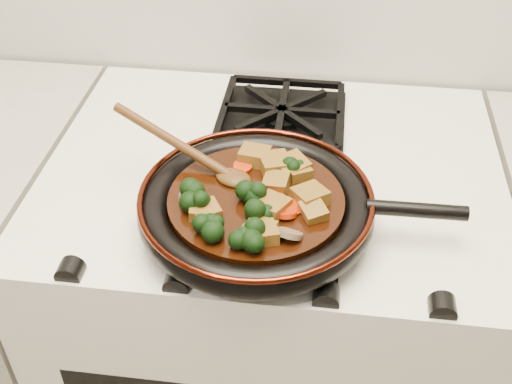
# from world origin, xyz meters

# --- Properties ---
(stove) EXTENTS (0.76, 0.60, 0.90)m
(stove) POSITION_xyz_m (0.00, 1.69, 0.45)
(stove) COLOR white
(stove) RESTS_ON ground
(burner_grate_front) EXTENTS (0.23, 0.23, 0.03)m
(burner_grate_front) POSITION_xyz_m (0.00, 1.55, 0.91)
(burner_grate_front) COLOR black
(burner_grate_front) RESTS_ON stove
(burner_grate_back) EXTENTS (0.23, 0.23, 0.03)m
(burner_grate_back) POSITION_xyz_m (0.00, 1.83, 0.91)
(burner_grate_back) COLOR black
(burner_grate_back) RESTS_ON stove
(skillet) EXTENTS (0.47, 0.34, 0.05)m
(skillet) POSITION_xyz_m (-0.01, 1.54, 0.94)
(skillet) COLOR black
(skillet) RESTS_ON burner_grate_front
(braising_sauce) EXTENTS (0.25, 0.25, 0.02)m
(braising_sauce) POSITION_xyz_m (-0.01, 1.54, 0.95)
(braising_sauce) COLOR black
(braising_sauce) RESTS_ON skillet
(tofu_cube_0) EXTENTS (0.04, 0.04, 0.03)m
(tofu_cube_0) POSITION_xyz_m (0.02, 1.56, 0.97)
(tofu_cube_0) COLOR brown
(tofu_cube_0) RESTS_ON braising_sauce
(tofu_cube_1) EXTENTS (0.05, 0.05, 0.03)m
(tofu_cube_1) POSITION_xyz_m (0.07, 1.51, 0.97)
(tofu_cube_1) COLOR brown
(tofu_cube_1) RESTS_ON braising_sauce
(tofu_cube_2) EXTENTS (0.05, 0.05, 0.03)m
(tofu_cube_2) POSITION_xyz_m (0.00, 1.46, 0.97)
(tofu_cube_2) COLOR brown
(tofu_cube_2) RESTS_ON braising_sauce
(tofu_cube_3) EXTENTS (0.05, 0.05, 0.02)m
(tofu_cube_3) POSITION_xyz_m (0.05, 1.60, 0.97)
(tofu_cube_3) COLOR brown
(tofu_cube_3) RESTS_ON braising_sauce
(tofu_cube_4) EXTENTS (0.06, 0.06, 0.03)m
(tofu_cube_4) POSITION_xyz_m (0.04, 1.60, 0.97)
(tofu_cube_4) COLOR brown
(tofu_cube_4) RESTS_ON braising_sauce
(tofu_cube_5) EXTENTS (0.06, 0.06, 0.03)m
(tofu_cube_5) POSITION_xyz_m (0.02, 1.51, 0.97)
(tofu_cube_5) COLOR brown
(tofu_cube_5) RESTS_ON braising_sauce
(tofu_cube_6) EXTENTS (0.05, 0.05, 0.02)m
(tofu_cube_6) POSITION_xyz_m (-0.07, 1.49, 0.97)
(tofu_cube_6) COLOR brown
(tofu_cube_6) RESTS_ON braising_sauce
(tofu_cube_7) EXTENTS (0.05, 0.05, 0.03)m
(tofu_cube_7) POSITION_xyz_m (0.01, 1.45, 0.97)
(tofu_cube_7) COLOR brown
(tofu_cube_7) RESTS_ON braising_sauce
(tofu_cube_8) EXTENTS (0.06, 0.06, 0.03)m
(tofu_cube_8) POSITION_xyz_m (0.01, 1.61, 0.97)
(tofu_cube_8) COLOR brown
(tofu_cube_8) RESTS_ON braising_sauce
(tofu_cube_9) EXTENTS (0.05, 0.05, 0.03)m
(tofu_cube_9) POSITION_xyz_m (-0.02, 1.62, 0.97)
(tofu_cube_9) COLOR brown
(tofu_cube_9) RESTS_ON braising_sauce
(tofu_cube_10) EXTENTS (0.04, 0.04, 0.02)m
(tofu_cube_10) POSITION_xyz_m (-0.08, 1.49, 0.97)
(tofu_cube_10) COLOR brown
(tofu_cube_10) RESTS_ON braising_sauce
(tofu_cube_11) EXTENTS (0.06, 0.06, 0.03)m
(tofu_cube_11) POSITION_xyz_m (0.07, 1.54, 0.97)
(tofu_cube_11) COLOR brown
(tofu_cube_11) RESTS_ON braising_sauce
(broccoli_floret_0) EXTENTS (0.09, 0.08, 0.07)m
(broccoli_floret_0) POSITION_xyz_m (-0.00, 1.49, 0.97)
(broccoli_floret_0) COLOR black
(broccoli_floret_0) RESTS_ON braising_sauce
(broccoli_floret_1) EXTENTS (0.08, 0.08, 0.06)m
(broccoli_floret_1) POSITION_xyz_m (-0.01, 1.54, 0.97)
(broccoli_floret_1) COLOR black
(broccoli_floret_1) RESTS_ON braising_sauce
(broccoli_floret_2) EXTENTS (0.07, 0.07, 0.06)m
(broccoli_floret_2) POSITION_xyz_m (0.04, 1.60, 0.97)
(broccoli_floret_2) COLOR black
(broccoli_floret_2) RESTS_ON braising_sauce
(broccoli_floret_3) EXTENTS (0.07, 0.08, 0.06)m
(broccoli_floret_3) POSITION_xyz_m (-0.09, 1.51, 0.97)
(broccoli_floret_3) COLOR black
(broccoli_floret_3) RESTS_ON braising_sauce
(broccoli_floret_4) EXTENTS (0.09, 0.08, 0.06)m
(broccoli_floret_4) POSITION_xyz_m (-0.06, 1.46, 0.97)
(broccoli_floret_4) COLOR black
(broccoli_floret_4) RESTS_ON braising_sauce
(broccoli_floret_5) EXTENTS (0.07, 0.06, 0.07)m
(broccoli_floret_5) POSITION_xyz_m (-0.01, 1.44, 0.97)
(broccoli_floret_5) COLOR black
(broccoli_floret_5) RESTS_ON braising_sauce
(carrot_coin_0) EXTENTS (0.03, 0.03, 0.02)m
(carrot_coin_0) POSITION_xyz_m (0.02, 1.53, 0.96)
(carrot_coin_0) COLOR #B92605
(carrot_coin_0) RESTS_ON braising_sauce
(carrot_coin_1) EXTENTS (0.03, 0.03, 0.02)m
(carrot_coin_1) POSITION_xyz_m (0.04, 1.52, 0.96)
(carrot_coin_1) COLOR #B92605
(carrot_coin_1) RESTS_ON braising_sauce
(carrot_coin_2) EXTENTS (0.03, 0.03, 0.01)m
(carrot_coin_2) POSITION_xyz_m (-0.04, 1.60, 0.96)
(carrot_coin_2) COLOR #B92605
(carrot_coin_2) RESTS_ON braising_sauce
(carrot_coin_3) EXTENTS (0.03, 0.03, 0.02)m
(carrot_coin_3) POSITION_xyz_m (0.04, 1.50, 0.96)
(carrot_coin_3) COLOR #B92605
(carrot_coin_3) RESTS_ON braising_sauce
(mushroom_slice_0) EXTENTS (0.04, 0.05, 0.03)m
(mushroom_slice_0) POSITION_xyz_m (0.04, 1.61, 0.97)
(mushroom_slice_0) COLOR brown
(mushroom_slice_0) RESTS_ON braising_sauce
(mushroom_slice_1) EXTENTS (0.04, 0.04, 0.03)m
(mushroom_slice_1) POSITION_xyz_m (0.05, 1.61, 0.97)
(mushroom_slice_1) COLOR brown
(mushroom_slice_1) RESTS_ON braising_sauce
(mushroom_slice_2) EXTENTS (0.05, 0.05, 0.03)m
(mushroom_slice_2) POSITION_xyz_m (0.04, 1.46, 0.97)
(mushroom_slice_2) COLOR brown
(mushroom_slice_2) RESTS_ON braising_sauce
(mushroom_slice_3) EXTENTS (0.05, 0.05, 0.02)m
(mushroom_slice_3) POSITION_xyz_m (-0.10, 1.52, 0.97)
(mushroom_slice_3) COLOR brown
(mushroom_slice_3) RESTS_ON braising_sauce
(mushroom_slice_4) EXTENTS (0.04, 0.04, 0.03)m
(mushroom_slice_4) POSITION_xyz_m (-0.10, 1.52, 0.97)
(mushroom_slice_4) COLOR brown
(mushroom_slice_4) RESTS_ON braising_sauce
(wooden_spoon) EXTENTS (0.14, 0.08, 0.22)m
(wooden_spoon) POSITION_xyz_m (-0.10, 1.59, 0.98)
(wooden_spoon) COLOR #4C2C10
(wooden_spoon) RESTS_ON braising_sauce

